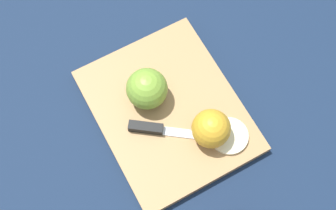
# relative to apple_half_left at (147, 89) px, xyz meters

# --- Properties ---
(ground_plane) EXTENTS (4.00, 4.00, 0.00)m
(ground_plane) POSITION_rel_apple_half_left_xyz_m (0.04, 0.03, -0.06)
(ground_plane) COLOR #14233D
(cutting_board) EXTENTS (0.33, 0.29, 0.02)m
(cutting_board) POSITION_rel_apple_half_left_xyz_m (0.04, 0.03, -0.05)
(cutting_board) COLOR #A37A4C
(cutting_board) RESTS_ON ground_plane
(apple_half_left) EXTENTS (0.07, 0.07, 0.07)m
(apple_half_left) POSITION_rel_apple_half_left_xyz_m (0.00, 0.00, 0.00)
(apple_half_left) COLOR olive
(apple_half_left) RESTS_ON cutting_board
(apple_half_right) EXTENTS (0.07, 0.07, 0.07)m
(apple_half_right) POSITION_rel_apple_half_left_xyz_m (0.11, 0.08, -0.00)
(apple_half_right) COLOR gold
(apple_half_right) RESTS_ON cutting_board
(knife) EXTENTS (0.09, 0.14, 0.02)m
(knife) POSITION_rel_apple_half_left_xyz_m (0.06, -0.01, -0.03)
(knife) COLOR silver
(knife) RESTS_ON cutting_board
(apple_slice) EXTENTS (0.07, 0.07, 0.01)m
(apple_slice) POSITION_rel_apple_half_left_xyz_m (0.12, 0.11, -0.03)
(apple_slice) COLOR beige
(apple_slice) RESTS_ON cutting_board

